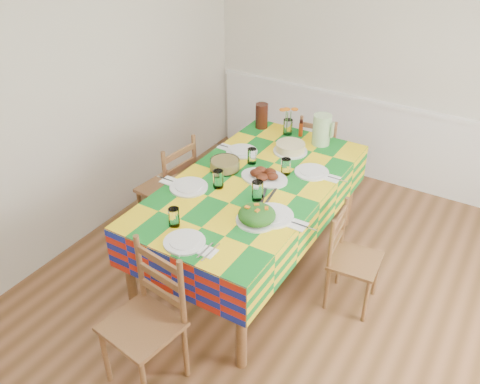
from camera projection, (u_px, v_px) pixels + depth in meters
name	position (u px, v px, depth m)	size (l,w,h in m)	color
room	(310.00, 177.00, 3.17)	(4.58, 5.08, 2.78)	brown
wainscot	(402.00, 145.00, 5.42)	(4.41, 0.06, 0.92)	white
dining_table	(253.00, 192.00, 4.14)	(1.17, 2.18, 0.85)	brown
setting_near_head	(181.00, 233.00, 3.46)	(0.47, 0.31, 0.14)	white
setting_left_near	(199.00, 184.00, 4.00)	(0.55, 0.33, 0.15)	white
setting_left_far	(245.00, 153.00, 4.44)	(0.51, 0.30, 0.14)	white
setting_right_near	(267.00, 206.00, 3.73)	(0.60, 0.35, 0.15)	white
setting_right_far	(303.00, 170.00, 4.19)	(0.54, 0.31, 0.14)	white
meat_platter	(264.00, 175.00, 4.11)	(0.40, 0.29, 0.08)	white
salad_platter	(257.00, 215.00, 3.61)	(0.30, 0.30, 0.13)	white
pasta_bowl	(225.00, 165.00, 4.23)	(0.25, 0.25, 0.09)	white
cake	(290.00, 148.00, 4.50)	(0.30, 0.30, 0.08)	white
serving_utensils	(267.00, 195.00, 3.91)	(0.15, 0.33, 0.01)	black
flower_vase	(288.00, 123.00, 4.76)	(0.18, 0.15, 0.28)	white
hot_sauce	(301.00, 128.00, 4.75)	(0.04, 0.04, 0.16)	#AC310D
green_pitcher	(322.00, 130.00, 4.58)	(0.16, 0.16, 0.28)	#99BF87
tea_pitcher	(262.00, 116.00, 4.89)	(0.12, 0.12, 0.24)	black
name_card	(175.00, 253.00, 3.32)	(0.09, 0.03, 0.02)	white
chair_near	(147.00, 322.00, 3.28)	(0.51, 0.49, 1.02)	brown
chair_far	(319.00, 155.00, 5.29)	(0.44, 0.42, 0.92)	brown
chair_left	(170.00, 189.00, 4.66)	(0.46, 0.48, 1.01)	brown
chair_right	(350.00, 259.00, 3.93)	(0.39, 0.41, 0.86)	brown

